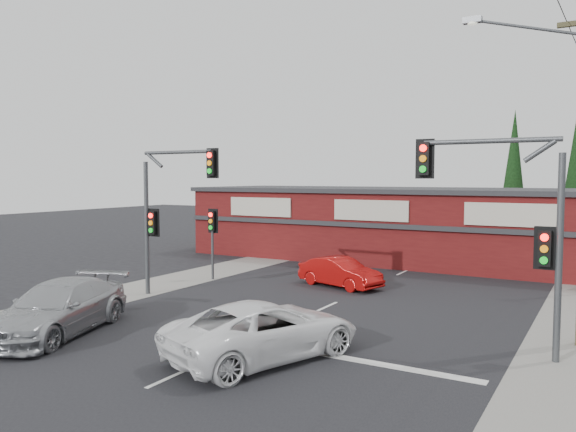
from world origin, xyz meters
The scene contains 14 objects.
ground centered at (0.00, 0.00, 0.00)m, with size 120.00×120.00×0.00m, color black.
road_strip centered at (0.00, 5.00, 0.01)m, with size 14.00×70.00×0.01m, color black.
verge_left centered at (-8.50, 5.00, 0.01)m, with size 3.00×70.00×0.02m, color gray.
stop_line centered at (3.50, -1.50, 0.01)m, with size 6.50×0.35×0.01m, color silver.
white_suv centered at (1.17, -2.55, 0.77)m, with size 2.55×5.54×1.54m, color white.
silver_suv centered at (-5.64, -3.79, 0.81)m, with size 2.26×5.56×1.61m, color #A8AAAD.
red_sedan centered at (-1.22, 7.45, 0.65)m, with size 1.38×3.96×1.31m, color #A90B0A.
lane_dashes centered at (0.00, 5.86, 0.01)m, with size 0.12×49.31×0.01m.
shop_building centered at (-0.99, 16.99, 2.13)m, with size 27.30×8.40×4.22m.
conifer_near centered at (3.50, 24.00, 5.48)m, with size 1.80×1.80×9.25m.
conifer_far centered at (7.00, 26.00, 5.48)m, with size 1.80×1.80×9.25m.
traffic_mast_left centered at (-6.43, 2.00, 3.93)m, with size 3.77×0.27×5.97m.
traffic_mast_right centered at (6.86, 1.00, 3.95)m, with size 3.96×0.27×5.97m.
pedestal_signal centered at (-7.20, 6.01, 2.41)m, with size 0.55×0.27×3.38m.
Camera 1 is at (9.16, -15.05, 4.87)m, focal length 35.00 mm.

